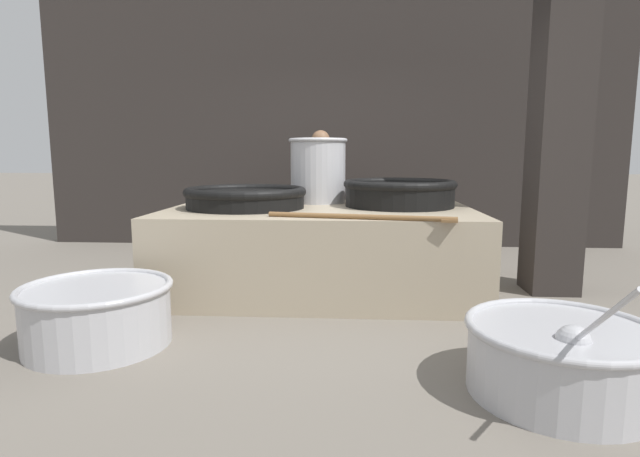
{
  "coord_description": "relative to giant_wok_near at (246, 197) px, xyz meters",
  "views": [
    {
      "loc": [
        0.29,
        -4.62,
        1.26
      ],
      "look_at": [
        0.0,
        0.0,
        0.58
      ],
      "focal_mm": 28.0,
      "sensor_mm": 36.0,
      "label": 1
    }
  ],
  "objects": [
    {
      "name": "prep_bowl_meat",
      "position": [
        -0.69,
        -1.5,
        -0.64
      ],
      "size": [
        0.98,
        0.98,
        0.42
      ],
      "color": "#B7B7BC",
      "rests_on": "ground_plane"
    },
    {
      "name": "cook",
      "position": [
        0.61,
        1.39,
        -0.03
      ],
      "size": [
        0.41,
        0.6,
        1.55
      ],
      "rotation": [
        0.0,
        0.0,
        3.31
      ],
      "color": "brown",
      "rests_on": "ground_plane"
    },
    {
      "name": "prep_bowl_vegetables",
      "position": [
        2.09,
        -2.03,
        -0.66
      ],
      "size": [
        0.99,
        1.28,
        0.8
      ],
      "color": "#B7B7BC",
      "rests_on": "ground_plane"
    },
    {
      "name": "giant_wok_near",
      "position": [
        0.0,
        0.0,
        0.0
      ],
      "size": [
        1.14,
        1.14,
        0.2
      ],
      "color": "black",
      "rests_on": "hearth_platform"
    },
    {
      "name": "back_wall",
      "position": [
        0.7,
        2.45,
        0.87
      ],
      "size": [
        7.99,
        0.24,
        3.49
      ],
      "primitive_type": "cube",
      "color": "#2D2826",
      "rests_on": "ground_plane"
    },
    {
      "name": "hearth_platform",
      "position": [
        0.7,
        0.02,
        -0.49
      ],
      "size": [
        2.83,
        1.78,
        0.77
      ],
      "color": "tan",
      "rests_on": "ground_plane"
    },
    {
      "name": "ground_plane",
      "position": [
        0.7,
        0.02,
        -0.87
      ],
      "size": [
        60.0,
        60.0,
        0.0
      ],
      "primitive_type": "plane",
      "color": "slate"
    },
    {
      "name": "stock_pot",
      "position": [
        0.64,
        0.6,
        0.24
      ],
      "size": [
        0.61,
        0.61,
        0.66
      ],
      "color": "#B7B7BC",
      "rests_on": "hearth_platform"
    },
    {
      "name": "support_pillar",
      "position": [
        2.83,
        0.06,
        0.87
      ],
      "size": [
        0.43,
        0.43,
        3.49
      ],
      "primitive_type": "cube",
      "color": "#2D2826",
      "rests_on": "ground_plane"
    },
    {
      "name": "stirring_paddle",
      "position": [
        1.11,
        -0.78,
        -0.09
      ],
      "size": [
        1.46,
        0.33,
        0.04
      ],
      "rotation": [
        0.0,
        0.0,
        -0.18
      ],
      "color": "brown",
      "rests_on": "hearth_platform"
    },
    {
      "name": "giant_wok_far",
      "position": [
        1.45,
        0.23,
        0.03
      ],
      "size": [
        1.08,
        1.08,
        0.26
      ],
      "color": "black",
      "rests_on": "hearth_platform"
    }
  ]
}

